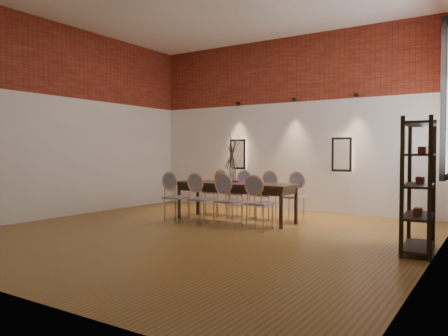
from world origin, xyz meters
The scene contains 28 objects.
floor centered at (0.00, 0.00, -0.01)m, with size 7.00×7.00×0.02m, color brown.
wall_back centered at (0.00, 3.55, 2.00)m, with size 7.00×0.10×4.00m, color silver.
wall_left centered at (-3.55, 0.00, 2.00)m, with size 0.10×7.00×4.00m, color silver.
wall_right centered at (3.55, 0.00, 2.00)m, with size 0.10×7.00×4.00m, color silver.
brick_band_back centered at (0.00, 3.48, 3.25)m, with size 7.00×0.02×1.50m, color maroon.
brick_band_left centered at (-3.48, 0.00, 3.25)m, with size 0.02×7.00×1.50m, color maroon.
niche_left centered at (-1.30, 3.45, 1.30)m, with size 0.36×0.06×0.66m, color #FFEAC6.
niche_right centered at (1.30, 3.45, 1.30)m, with size 0.36×0.06×0.66m, color #FFEAC6.
spot_fixture_left centered at (-1.30, 3.42, 2.55)m, with size 0.08×0.08×0.10m, color black.
spot_fixture_mid centered at (0.20, 3.42, 2.55)m, with size 0.08×0.08×0.10m, color black.
spot_fixture_right centered at (1.60, 3.42, 2.55)m, with size 0.08×0.08×0.10m, color black.
window_glass centered at (3.46, 2.00, 2.15)m, with size 0.02×0.78×2.38m, color silver.
window_frame centered at (3.44, 2.00, 2.15)m, with size 0.08×0.90×2.50m, color black.
window_mullion centered at (3.44, 2.00, 2.15)m, with size 0.06×0.06×2.40m, color black.
dining_table centered at (-0.19, 1.45, 0.38)m, with size 2.47×0.79×0.75m, color #342315.
chair_near_a centered at (-1.13, 0.79, 0.47)m, with size 0.44×0.44×0.94m, color tan, non-canonical shape.
chair_near_b centered at (-0.51, 0.78, 0.47)m, with size 0.44×0.44×0.94m, color tan, non-canonical shape.
chair_near_c centered at (0.11, 0.77, 0.47)m, with size 0.44×0.44×0.94m, color tan, non-canonical shape.
chair_near_d centered at (0.72, 0.76, 0.47)m, with size 0.44×0.44×0.94m, color tan, non-canonical shape.
chair_far_a centered at (-1.10, 2.15, 0.47)m, with size 0.44×0.44×0.94m, color tan, non-canonical shape.
chair_far_b centered at (-0.49, 2.14, 0.47)m, with size 0.44×0.44×0.94m, color tan, non-canonical shape.
chair_far_c centered at (0.13, 2.13, 0.47)m, with size 0.44×0.44×0.94m, color tan, non-canonical shape.
chair_far_d centered at (0.75, 2.11, 0.47)m, with size 0.44×0.44×0.94m, color tan, non-canonical shape.
vase centered at (-0.25, 1.46, 0.90)m, with size 0.14×0.14×0.30m, color silver.
dried_branches centered at (-0.25, 1.46, 1.35)m, with size 0.50×0.50×0.70m, color brown, non-canonical shape.
bowl centered at (-0.49, 1.41, 0.84)m, with size 0.24×0.24×0.18m, color brown.
book centered at (-0.30, 1.64, 0.77)m, with size 0.26×0.18×0.03m, color #871349.
shelving_rack centered at (3.28, 0.46, 0.90)m, with size 0.38×1.00×1.80m, color black, non-canonical shape.
Camera 1 is at (4.22, -5.84, 1.34)m, focal length 35.00 mm.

